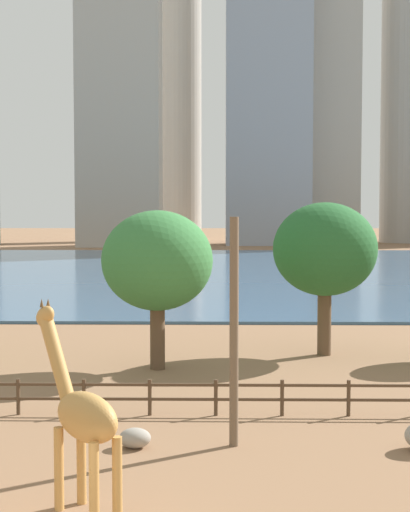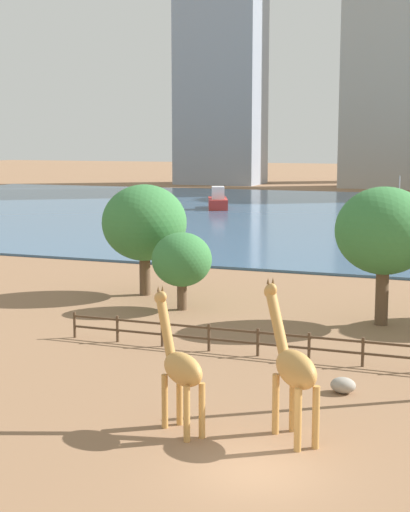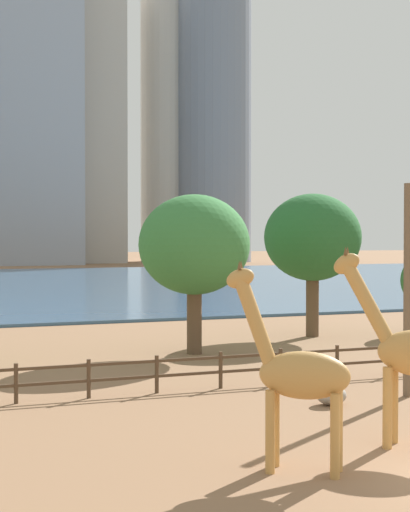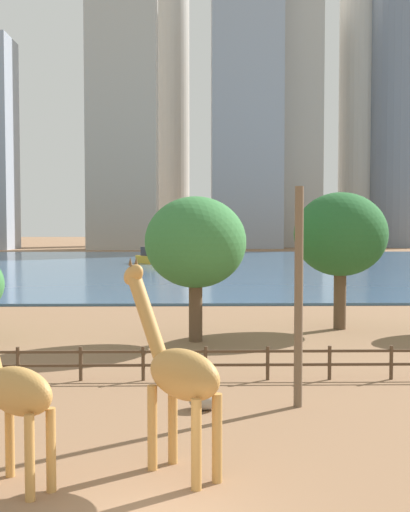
{
  "view_description": "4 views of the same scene",
  "coord_description": "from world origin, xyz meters",
  "px_view_note": "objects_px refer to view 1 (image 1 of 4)",
  "views": [
    {
      "loc": [
        3.68,
        -15.69,
        7.42
      ],
      "look_at": [
        3.05,
        21.74,
        5.14
      ],
      "focal_mm": 55.0,
      "sensor_mm": 36.0,
      "label": 1
    },
    {
      "loc": [
        6.38,
        -21.24,
        9.84
      ],
      "look_at": [
        -3.97,
        6.36,
        5.38
      ],
      "focal_mm": 55.0,
      "sensor_mm": 36.0,
      "label": 2
    },
    {
      "loc": [
        -11.66,
        -13.57,
        5.32
      ],
      "look_at": [
        -1.16,
        13.49,
        4.66
      ],
      "focal_mm": 55.0,
      "sensor_mm": 36.0,
      "label": 3
    },
    {
      "loc": [
        0.76,
        -12.15,
        5.96
      ],
      "look_at": [
        1.42,
        23.31,
        4.17
      ],
      "focal_mm": 45.0,
      "sensor_mm": 36.0,
      "label": 4
    }
  ],
  "objects_px": {
    "giraffe_companion": "(82,415)",
    "boulder_near_fence": "(135,438)",
    "boat_ferry": "(143,260)",
    "tree_left_small": "(325,250)",
    "utility_pole": "(234,332)",
    "tree_left_large": "(157,261)"
  },
  "relations": [
    {
      "from": "boat_ferry",
      "to": "boulder_near_fence",
      "type": "bearing_deg",
      "value": -25.63
    },
    {
      "from": "boulder_near_fence",
      "to": "tree_left_small",
      "type": "relative_size",
      "value": 0.13
    },
    {
      "from": "giraffe_companion",
      "to": "boat_ferry",
      "type": "bearing_deg",
      "value": -36.94
    },
    {
      "from": "tree_left_small",
      "to": "giraffe_companion",
      "type": "bearing_deg",
      "value": -112.55
    },
    {
      "from": "tree_left_small",
      "to": "utility_pole",
      "type": "bearing_deg",
      "value": -107.68
    },
    {
      "from": "tree_left_small",
      "to": "boat_ferry",
      "type": "height_order",
      "value": "tree_left_small"
    },
    {
      "from": "giraffe_companion",
      "to": "boulder_near_fence",
      "type": "height_order",
      "value": "giraffe_companion"
    },
    {
      "from": "tree_left_large",
      "to": "boat_ferry",
      "type": "height_order",
      "value": "tree_left_large"
    },
    {
      "from": "giraffe_companion",
      "to": "boat_ferry",
      "type": "height_order",
      "value": "giraffe_companion"
    },
    {
      "from": "giraffe_companion",
      "to": "tree_left_large",
      "type": "bearing_deg",
      "value": -42.96
    },
    {
      "from": "tree_left_large",
      "to": "tree_left_small",
      "type": "bearing_deg",
      "value": 23.95
    },
    {
      "from": "utility_pole",
      "to": "tree_left_large",
      "type": "height_order",
      "value": "tree_left_large"
    },
    {
      "from": "tree_left_large",
      "to": "boat_ferry",
      "type": "xyz_separation_m",
      "value": [
        -6.52,
        60.9,
        -3.98
      ]
    },
    {
      "from": "tree_left_large",
      "to": "boat_ferry",
      "type": "bearing_deg",
      "value": 96.11
    },
    {
      "from": "boulder_near_fence",
      "to": "boat_ferry",
      "type": "bearing_deg",
      "value": 95.28
    },
    {
      "from": "tree_left_large",
      "to": "tree_left_small",
      "type": "distance_m",
      "value": 8.95
    },
    {
      "from": "giraffe_companion",
      "to": "tree_left_large",
      "type": "xyz_separation_m",
      "value": [
        0.48,
        17.22,
        2.56
      ]
    },
    {
      "from": "boulder_near_fence",
      "to": "utility_pole",
      "type": "bearing_deg",
      "value": 4.93
    },
    {
      "from": "boulder_near_fence",
      "to": "tree_left_large",
      "type": "bearing_deg",
      "value": 91.06
    },
    {
      "from": "utility_pole",
      "to": "boulder_near_fence",
      "type": "xyz_separation_m",
      "value": [
        -3.07,
        -0.26,
        -3.27
      ]
    },
    {
      "from": "tree_left_small",
      "to": "tree_left_large",
      "type": "bearing_deg",
      "value": -156.05
    },
    {
      "from": "boat_ferry",
      "to": "utility_pole",
      "type": "bearing_deg",
      "value": -23.22
    }
  ]
}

